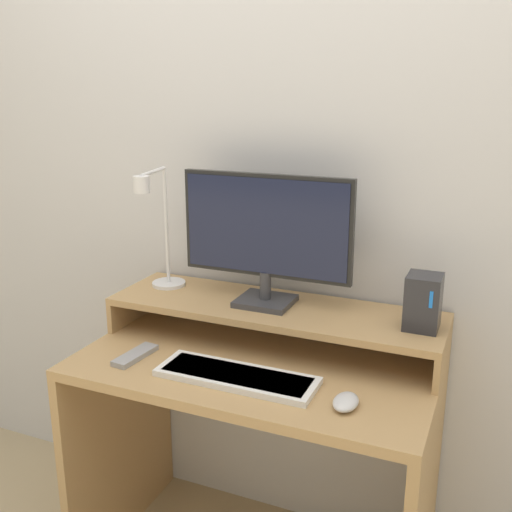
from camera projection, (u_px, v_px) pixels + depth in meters
name	position (u px, v px, depth m)	size (l,w,h in m)	color
wall_back	(297.00, 180.00, 1.94)	(6.00, 0.05, 2.50)	silver
desk	(256.00, 429.00, 1.84)	(1.05, 0.60, 0.76)	tan
monitor_shelf	(274.00, 311.00, 1.88)	(1.05, 0.31, 0.12)	tan
monitor	(266.00, 234.00, 1.83)	(0.55, 0.16, 0.41)	#38383D
desk_lamp	(159.00, 236.00, 1.95)	(0.11, 0.26, 0.41)	silver
router_dock	(423.00, 302.00, 1.68)	(0.10, 0.10, 0.16)	#28282D
keyboard	(236.00, 376.00, 1.66)	(0.45, 0.15, 0.02)	white
mouse	(346.00, 402.00, 1.51)	(0.06, 0.10, 0.03)	silver
remote_control	(135.00, 355.00, 1.79)	(0.07, 0.16, 0.02)	#99999E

